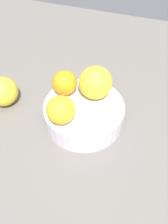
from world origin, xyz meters
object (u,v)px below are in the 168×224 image
Objects in this scene: orange_in_bowl_0 at (96,83)px; orange_in_bowl_1 at (65,83)px; orange_loose_0 at (4,90)px; orange_in_bowl_2 at (61,110)px; fruit_bowl at (84,114)px.

orange_in_bowl_1 is at bearing 9.68° from orange_in_bowl_0.
orange_loose_0 is at bearing 9.96° from orange_in_bowl_1.
orange_in_bowl_1 is at bearing -75.38° from orange_in_bowl_2.
orange_in_bowl_0 is 7.66cm from orange_in_bowl_1.
orange_in_bowl_0 is at bearing -170.12° from orange_loose_0.
orange_in_bowl_1 is 17.19cm from orange_loose_0.
orange_in_bowl_1 is at bearing -28.62° from fruit_bowl.
orange_in_bowl_1 is 0.80× the size of orange_loose_0.
orange_loose_0 is (23.77, 4.14, -5.67)cm from orange_in_bowl_0.
fruit_bowl is 8.44cm from orange_in_bowl_0.
orange_in_bowl_0 reaches higher than fruit_bowl.
orange_loose_0 reaches higher than fruit_bowl.
orange_in_bowl_0 is 1.31× the size of orange_in_bowl_1.
orange_in_bowl_0 is 1.04× the size of orange_loose_0.
orange_in_bowl_0 is at bearing -108.20° from fruit_bowl.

